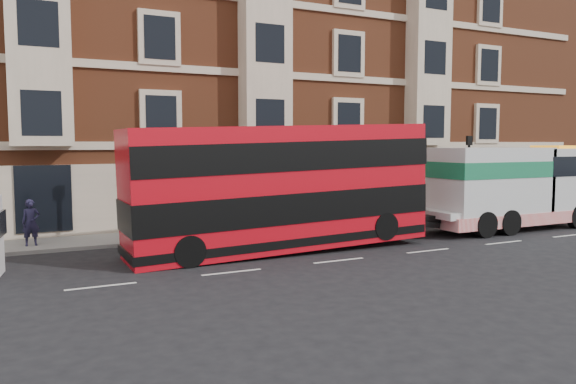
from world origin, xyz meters
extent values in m
plane|color=black|center=(0.00, 0.00, 0.00)|extent=(120.00, 120.00, 0.00)
cube|color=slate|center=(0.00, 7.50, 0.07)|extent=(90.00, 3.00, 0.15)
cube|color=brown|center=(0.50, 15.00, 9.00)|extent=(45.00, 12.00, 18.00)
cylinder|color=black|center=(-6.00, 6.20, 2.15)|extent=(0.14, 0.14, 4.00)
cube|color=black|center=(-6.00, 6.20, 4.25)|extent=(0.35, 0.15, 0.50)
cylinder|color=black|center=(12.00, 6.20, 2.15)|extent=(0.14, 0.14, 4.00)
cube|color=black|center=(12.00, 6.20, 4.25)|extent=(0.35, 0.15, 0.50)
cube|color=red|center=(-1.04, 2.47, 2.45)|extent=(11.66, 2.60, 4.58)
cube|color=black|center=(-1.04, 2.47, 1.77)|extent=(11.70, 2.66, 1.09)
cube|color=black|center=(-1.04, 2.47, 3.64)|extent=(11.70, 2.66, 1.04)
cylinder|color=black|center=(-5.00, 1.30, 0.54)|extent=(1.08, 0.33, 1.08)
cylinder|color=black|center=(-5.00, 3.65, 0.54)|extent=(1.08, 0.33, 1.08)
cylinder|color=black|center=(2.91, 1.30, 0.85)|extent=(1.08, 0.33, 1.08)
cylinder|color=black|center=(2.91, 3.65, 0.85)|extent=(1.08, 0.33, 1.08)
cube|color=silver|center=(10.96, 2.47, 0.99)|extent=(9.37, 2.39, 0.31)
cube|color=silver|center=(13.98, 2.47, 2.34)|extent=(3.33, 2.60, 3.02)
cube|color=silver|center=(9.71, 2.47, 2.39)|extent=(5.62, 2.60, 3.02)
cube|color=#197148|center=(9.71, 2.47, 2.91)|extent=(5.67, 2.64, 0.73)
cube|color=red|center=(10.75, 2.47, 0.62)|extent=(8.33, 2.66, 0.57)
cylinder|color=black|center=(14.29, 3.65, 0.57)|extent=(1.14, 0.36, 1.14)
cylinder|color=black|center=(9.71, 1.30, 0.57)|extent=(1.14, 0.42, 1.14)
cylinder|color=black|center=(9.71, 3.65, 0.57)|extent=(1.14, 0.42, 1.14)
cylinder|color=black|center=(8.25, 1.30, 0.57)|extent=(1.14, 0.42, 1.14)
cylinder|color=black|center=(8.25, 3.65, 0.57)|extent=(1.14, 0.42, 1.14)
imported|color=#1D1A34|center=(-9.57, 7.11, 1.05)|extent=(0.69, 0.48, 1.81)
camera|label=1|loc=(-10.23, -16.57, 4.12)|focal=35.00mm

